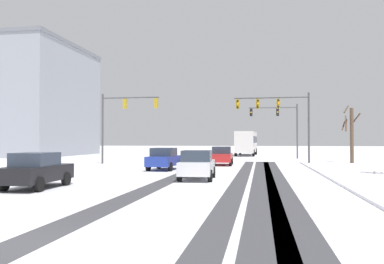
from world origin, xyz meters
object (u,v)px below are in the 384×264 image
bus_oncoming (247,142)px  car_black_fourth (36,170)px  traffic_signal_near_left (122,114)px  office_building_far_left_block (3,101)px  car_red_lead (222,156)px  car_blue_second (164,159)px  traffic_signal_far_right (280,120)px  bare_tree_sidewalk_far (351,132)px  car_white_third (197,165)px  traffic_signal_near_right (278,112)px

bus_oncoming → car_black_fourth: bearing=-100.7°
traffic_signal_near_left → office_building_far_left_block: office_building_far_left_block is taller
car_red_lead → car_blue_second: bearing=-119.8°
traffic_signal_far_right → bare_tree_sidewalk_far: traffic_signal_far_right is taller
car_red_lead → car_white_third: 13.40m
traffic_signal_near_right → bare_tree_sidewalk_far: 7.79m
bare_tree_sidewalk_far → office_building_far_left_block: office_building_far_left_block is taller
bus_oncoming → traffic_signal_far_right: bearing=-65.3°
bus_oncoming → bare_tree_sidewalk_far: bearing=-60.1°
traffic_signal_near_left → bus_oncoming: (10.65, 23.39, -2.63)m
office_building_far_left_block → bus_oncoming: bearing=8.9°
traffic_signal_near_right → bus_oncoming: 21.80m
car_white_third → car_black_fourth: (-6.57, -5.29, 0.00)m
car_red_lead → bus_oncoming: 23.99m
traffic_signal_near_right → office_building_far_left_block: office_building_far_left_block is taller
car_red_lead → bare_tree_sidewalk_far: bearing=24.9°
car_black_fourth → bus_oncoming: bus_oncoming is taller
car_black_fourth → bus_oncoming: bearing=79.3°
bus_oncoming → traffic_signal_near_left: bearing=-114.5°
traffic_signal_near_right → car_white_third: size_ratio=1.64×
bus_oncoming → traffic_signal_near_right: bearing=-80.4°
traffic_signal_far_right → bare_tree_sidewalk_far: size_ratio=1.16×
car_red_lead → car_white_third: same height
traffic_signal_far_right → bare_tree_sidewalk_far: bearing=-55.3°
bus_oncoming → car_red_lead: bearing=-93.2°
bare_tree_sidewalk_far → traffic_signal_far_right: bearing=124.7°
traffic_signal_near_right → car_red_lead: 6.87m
car_blue_second → car_red_lead: bearing=60.2°
car_white_third → car_red_lead: bearing=89.4°
car_white_third → car_blue_second: bearing=116.7°
car_red_lead → car_black_fourth: 19.85m
car_red_lead → office_building_far_left_block: bearing=151.2°
car_white_third → traffic_signal_near_left: bearing=123.4°
traffic_signal_near_right → car_red_lead: size_ratio=1.65×
car_black_fourth → car_white_third: bearing=38.9°
bare_tree_sidewalk_far → car_black_fourth: bearing=-127.5°
traffic_signal_near_left → car_red_lead: traffic_signal_near_left is taller
car_red_lead → bare_tree_sidewalk_far: size_ratio=0.74×
traffic_signal_near_right → car_blue_second: size_ratio=1.64×
traffic_signal_far_right → traffic_signal_near_left: bearing=-137.0°
car_black_fourth → bare_tree_sidewalk_far: bearing=52.5°
car_red_lead → bare_tree_sidewalk_far: 13.30m
traffic_signal_far_right → office_building_far_left_block: size_ratio=0.29×
car_blue_second → car_black_fourth: 12.66m
traffic_signal_near_left → bare_tree_sidewalk_far: 21.86m
bare_tree_sidewalk_far → car_white_third: bearing=-122.5°
car_blue_second → bare_tree_sidewalk_far: size_ratio=0.75×
car_red_lead → car_blue_second: (-3.66, -6.40, 0.00)m
traffic_signal_far_right → car_black_fourth: bearing=-110.4°
car_red_lead → car_blue_second: 7.37m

